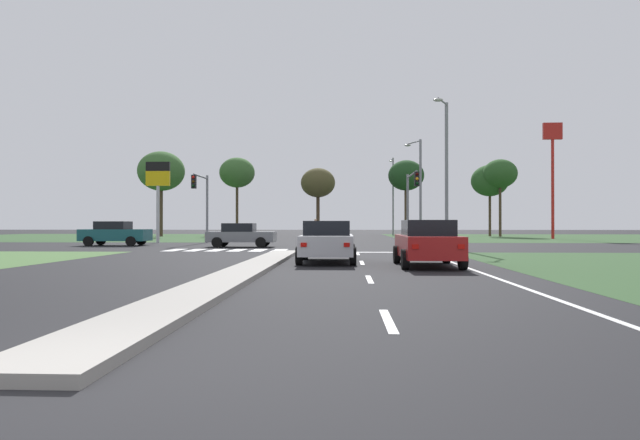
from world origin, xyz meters
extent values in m
plane|color=black|center=(0.00, 30.00, 0.00)|extent=(200.00, 200.00, 0.00)
cube|color=#2D4C28|center=(-25.50, 54.50, 0.00)|extent=(35.00, 35.00, 0.01)
cube|color=#2D4C28|center=(25.50, 54.50, 0.00)|extent=(35.00, 35.00, 0.01)
cube|color=gray|center=(0.00, 11.00, 0.07)|extent=(1.20, 22.00, 0.14)
cube|color=gray|center=(0.00, 55.00, 0.07)|extent=(1.20, 36.00, 0.14)
cube|color=silver|center=(3.50, 3.50, 0.01)|extent=(0.14, 2.00, 0.01)
cube|color=silver|center=(3.50, 9.50, 0.01)|extent=(0.14, 2.00, 0.01)
cube|color=silver|center=(3.50, 15.50, 0.01)|extent=(0.14, 2.00, 0.01)
cube|color=silver|center=(3.50, 21.50, 0.01)|extent=(0.14, 2.00, 0.01)
cube|color=silver|center=(6.85, 12.00, 0.01)|extent=(0.14, 24.00, 0.01)
cube|color=silver|center=(3.80, 23.00, 0.01)|extent=(6.40, 0.50, 0.01)
cube|color=silver|center=(-6.40, 24.80, 0.01)|extent=(0.70, 2.80, 0.01)
cube|color=silver|center=(-5.25, 24.80, 0.01)|extent=(0.70, 2.80, 0.01)
cube|color=silver|center=(-4.10, 24.80, 0.01)|extent=(0.70, 2.80, 0.01)
cube|color=silver|center=(-2.95, 24.80, 0.01)|extent=(0.70, 2.80, 0.01)
cube|color=silver|center=(-1.80, 24.80, 0.01)|extent=(0.70, 2.80, 0.01)
cube|color=silver|center=(-0.65, 24.80, 0.01)|extent=(0.70, 2.80, 0.01)
cube|color=#19565B|center=(-12.25, 30.84, 0.70)|extent=(4.35, 1.80, 0.76)
cube|color=black|center=(-12.40, 30.84, 1.34)|extent=(2.00, 1.58, 0.52)
cube|color=red|center=(-14.45, 31.52, 0.78)|extent=(0.04, 0.20, 0.14)
cube|color=red|center=(-14.45, 30.16, 0.78)|extent=(0.04, 0.20, 0.14)
cylinder|color=black|center=(-10.86, 31.74, 0.32)|extent=(0.64, 0.22, 0.64)
cylinder|color=black|center=(-10.86, 29.94, 0.32)|extent=(0.64, 0.22, 0.64)
cylinder|color=black|center=(-13.65, 31.74, 0.32)|extent=(0.64, 0.22, 0.64)
cylinder|color=black|center=(-13.65, 29.94, 0.32)|extent=(0.64, 0.22, 0.64)
cube|color=#B7B7BC|center=(2.22, 15.78, 0.67)|extent=(1.87, 4.57, 0.70)
cube|color=black|center=(2.22, 15.63, 1.28)|extent=(1.65, 2.10, 0.52)
cube|color=red|center=(1.51, 13.48, 0.74)|extent=(0.20, 0.04, 0.14)
cube|color=red|center=(2.93, 13.48, 0.74)|extent=(0.20, 0.04, 0.14)
cylinder|color=black|center=(1.28, 17.24, 0.32)|extent=(0.22, 0.64, 0.64)
cylinder|color=black|center=(3.16, 17.24, 0.32)|extent=(0.22, 0.64, 0.64)
cylinder|color=black|center=(1.28, 14.32, 0.32)|extent=(0.22, 0.64, 0.64)
cylinder|color=black|center=(3.16, 14.32, 0.32)|extent=(0.22, 0.64, 0.64)
cube|color=slate|center=(-3.52, 29.03, 0.64)|extent=(4.15, 1.77, 0.64)
cube|color=black|center=(-3.67, 29.03, 1.22)|extent=(1.91, 1.56, 0.52)
cube|color=red|center=(-5.62, 29.70, 0.70)|extent=(0.04, 0.20, 0.14)
cube|color=red|center=(-5.62, 28.36, 0.70)|extent=(0.04, 0.20, 0.14)
cylinder|color=black|center=(-2.19, 29.92, 0.32)|extent=(0.64, 0.22, 0.64)
cylinder|color=black|center=(-2.19, 28.15, 0.32)|extent=(0.64, 0.22, 0.64)
cylinder|color=black|center=(-4.85, 29.92, 0.32)|extent=(0.64, 0.22, 0.64)
cylinder|color=black|center=(-4.85, 28.15, 0.32)|extent=(0.64, 0.22, 0.64)
cube|color=#A31919|center=(5.65, 14.00, 0.68)|extent=(1.79, 4.31, 0.72)
cube|color=black|center=(5.65, 13.85, 1.30)|extent=(1.57, 1.98, 0.52)
cube|color=red|center=(4.97, 11.83, 0.75)|extent=(0.20, 0.04, 0.14)
cube|color=red|center=(6.33, 11.83, 0.75)|extent=(0.20, 0.04, 0.14)
cylinder|color=black|center=(4.76, 15.38, 0.32)|extent=(0.22, 0.64, 0.64)
cylinder|color=black|center=(6.54, 15.38, 0.32)|extent=(0.22, 0.64, 0.64)
cylinder|color=black|center=(4.76, 12.62, 0.32)|extent=(0.22, 0.64, 0.64)
cylinder|color=black|center=(6.54, 12.62, 0.32)|extent=(0.22, 0.64, 0.64)
cylinder|color=gray|center=(7.60, 36.60, 2.58)|extent=(0.18, 0.18, 5.16)
cylinder|color=gray|center=(7.60, 34.02, 4.91)|extent=(0.12, 5.16, 0.12)
cube|color=black|center=(7.60, 31.44, 4.38)|extent=(0.32, 0.26, 0.95)
sphere|color=#360503|center=(7.60, 31.28, 4.68)|extent=(0.20, 0.20, 0.20)
sphere|color=orange|center=(7.60, 31.28, 4.38)|extent=(0.20, 0.20, 0.20)
sphere|color=black|center=(7.60, 31.28, 4.08)|extent=(0.20, 0.20, 0.20)
cylinder|color=gray|center=(-7.60, 36.60, 2.57)|extent=(0.18, 0.18, 5.14)
cylinder|color=gray|center=(-7.60, 34.75, 4.89)|extent=(0.12, 3.70, 0.12)
cube|color=black|center=(-7.60, 32.90, 4.37)|extent=(0.32, 0.26, 0.95)
sphere|color=red|center=(-7.60, 32.74, 4.67)|extent=(0.20, 0.20, 0.20)
sphere|color=#3A2405|center=(-7.60, 32.74, 4.37)|extent=(0.20, 0.20, 0.20)
sphere|color=black|center=(-7.60, 32.74, 4.07)|extent=(0.20, 0.20, 0.20)
cylinder|color=gray|center=(8.92, 28.12, 4.32)|extent=(0.20, 0.20, 8.65)
cylinder|color=gray|center=(8.54, 27.30, 8.55)|extent=(0.86, 1.67, 0.10)
ellipsoid|color=#B2B2A8|center=(8.15, 26.49, 8.45)|extent=(0.56, 0.28, 0.20)
cylinder|color=gray|center=(8.92, 39.24, 4.09)|extent=(0.20, 0.20, 8.18)
cylinder|color=gray|center=(8.52, 40.16, 8.08)|extent=(0.90, 1.88, 0.10)
ellipsoid|color=#B2B2A8|center=(8.12, 41.09, 7.98)|extent=(0.56, 0.28, 0.20)
cylinder|color=gray|center=(8.92, 63.81, 4.85)|extent=(0.20, 0.20, 9.69)
cylinder|color=gray|center=(8.88, 64.62, 9.59)|extent=(0.18, 1.63, 0.10)
ellipsoid|color=#B2B2A8|center=(8.84, 65.43, 9.49)|extent=(0.56, 0.28, 0.20)
cylinder|color=#232833|center=(0.29, 43.68, 0.51)|extent=(0.16, 0.16, 0.75)
cylinder|color=#4C4C4C|center=(0.29, 43.68, 1.28)|extent=(0.34, 0.34, 0.78)
sphere|color=tan|center=(0.29, 43.68, 1.78)|extent=(0.22, 0.22, 0.22)
cylinder|color=red|center=(22.80, 48.65, 4.77)|extent=(0.28, 0.28, 9.54)
cube|color=red|center=(22.80, 48.65, 10.34)|extent=(1.80, 0.30, 1.60)
torus|color=yellow|center=(22.41, 48.82, 10.34)|extent=(0.96, 0.16, 0.96)
torus|color=yellow|center=(23.20, 48.82, 10.34)|extent=(0.96, 0.16, 0.96)
cylinder|color=silver|center=(-11.11, 35.73, 2.14)|extent=(0.24, 0.24, 4.29)
cube|color=gold|center=(-11.11, 35.73, 4.84)|extent=(1.80, 0.24, 1.10)
cube|color=black|center=(-11.11, 35.73, 5.74)|extent=(1.80, 0.24, 0.70)
cylinder|color=#423323|center=(-18.18, 57.22, 3.02)|extent=(0.39, 0.39, 6.04)
ellipsoid|color=#38602D|center=(-18.18, 57.22, 7.51)|extent=(5.32, 5.32, 4.52)
cylinder|color=#423323|center=(-10.31, 61.85, 3.27)|extent=(0.32, 0.32, 6.55)
ellipsoid|color=#38602D|center=(-10.31, 61.85, 7.74)|extent=(4.32, 4.32, 3.68)
cylinder|color=#423323|center=(-0.40, 62.57, 2.68)|extent=(0.42, 0.42, 5.35)
ellipsoid|color=#4C4728|center=(-0.40, 62.57, 6.52)|extent=(4.23, 4.23, 3.60)
cylinder|color=#423323|center=(10.12, 60.06, 3.00)|extent=(0.42, 0.42, 6.00)
ellipsoid|color=#1E421E|center=(10.12, 60.06, 7.15)|extent=(4.20, 4.20, 3.57)
cylinder|color=#423323|center=(20.46, 58.00, 3.04)|extent=(0.30, 0.30, 6.08)
ellipsoid|color=#285123|center=(20.46, 58.00, 7.13)|extent=(3.81, 3.81, 3.24)
cylinder|color=#423323|center=(19.75, 59.66, 2.65)|extent=(0.29, 0.29, 5.29)
ellipsoid|color=#285123|center=(19.75, 59.66, 6.47)|extent=(4.28, 4.28, 3.64)
camera|label=1|loc=(2.86, -4.59, 1.43)|focal=30.70mm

